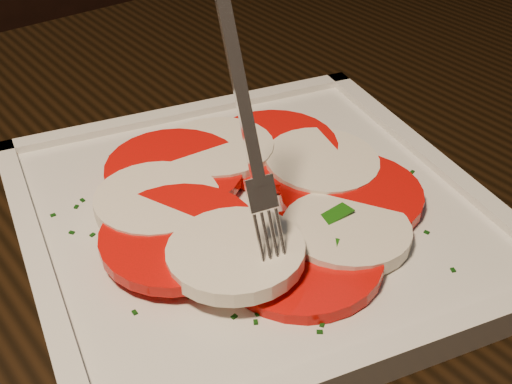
{
  "coord_description": "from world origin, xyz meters",
  "views": [
    {
      "loc": [
        0.05,
        -0.56,
        1.06
      ],
      "look_at": [
        0.25,
        -0.22,
        0.78
      ],
      "focal_mm": 50.0,
      "sensor_mm": 36.0,
      "label": 1
    }
  ],
  "objects": [
    {
      "name": "fork",
      "position": [
        0.23,
        -0.24,
        0.86
      ],
      "size": [
        0.04,
        0.08,
        0.14
      ],
      "primitive_type": null,
      "rotation": [
        0.0,
        0.0,
        -0.08
      ],
      "color": "white",
      "rests_on": "caprese_salad"
    },
    {
      "name": "plate",
      "position": [
        0.25,
        -0.22,
        0.76
      ],
      "size": [
        0.35,
        0.35,
        0.01
      ],
      "primitive_type": "cube",
      "rotation": [
        0.0,
        0.0,
        -0.11
      ],
      "color": "white",
      "rests_on": "table"
    },
    {
      "name": "caprese_salad",
      "position": [
        0.25,
        -0.22,
        0.77
      ],
      "size": [
        0.25,
        0.24,
        0.03
      ],
      "color": "#E10505",
      "rests_on": "plate"
    },
    {
      "name": "chair",
      "position": [
        0.34,
        0.56,
        0.53
      ],
      "size": [
        0.44,
        0.44,
        0.93
      ],
      "rotation": [
        0.0,
        0.0,
        -0.05
      ],
      "color": "black",
      "rests_on": "ground"
    },
    {
      "name": "table",
      "position": [
        0.19,
        -0.17,
        0.65
      ],
      "size": [
        1.28,
        0.93,
        0.75
      ],
      "rotation": [
        0.0,
        0.0,
        0.12
      ],
      "color": "black",
      "rests_on": "ground"
    }
  ]
}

